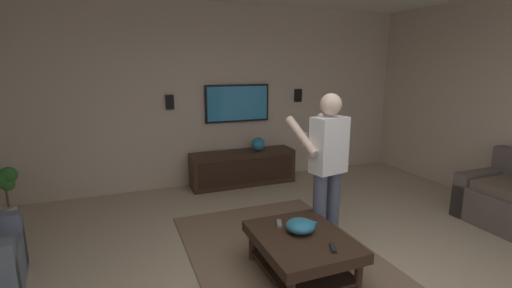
# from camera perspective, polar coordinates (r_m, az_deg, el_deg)

# --- Properties ---
(wall_back_tv) EXTENTS (0.10, 6.93, 2.86)m
(wall_back_tv) POSITION_cam_1_polar(r_m,az_deg,el_deg) (5.81, -6.27, 7.70)
(wall_back_tv) COLOR #BCA893
(wall_back_tv) RESTS_ON ground
(area_rug) EXTENTS (2.96, 1.82, 0.01)m
(area_rug) POSITION_cam_1_polar(r_m,az_deg,el_deg) (3.68, 5.62, -18.62)
(area_rug) COLOR #7A604C
(area_rug) RESTS_ON ground
(coffee_table) EXTENTS (1.00, 0.80, 0.40)m
(coffee_table) POSITION_cam_1_polar(r_m,az_deg,el_deg) (3.39, 7.34, -15.99)
(coffee_table) COLOR #332116
(coffee_table) RESTS_ON ground
(media_console) EXTENTS (0.45, 1.70, 0.55)m
(media_console) POSITION_cam_1_polar(r_m,az_deg,el_deg) (5.80, -2.13, -3.88)
(media_console) COLOR #332116
(media_console) RESTS_ON ground
(tv) EXTENTS (0.05, 1.08, 0.61)m
(tv) POSITION_cam_1_polar(r_m,az_deg,el_deg) (5.83, -3.01, 6.57)
(tv) COLOR black
(person_standing) EXTENTS (0.61, 0.61, 1.64)m
(person_standing) POSITION_cam_1_polar(r_m,az_deg,el_deg) (3.76, 11.40, -2.76)
(person_standing) COLOR #4C5166
(person_standing) RESTS_ON ground
(potted_plant_short) EXTENTS (0.28, 0.29, 0.68)m
(potted_plant_short) POSITION_cam_1_polar(r_m,az_deg,el_deg) (5.45, -35.44, -5.21)
(potted_plant_short) COLOR #B7B2A8
(potted_plant_short) RESTS_ON ground
(bowl) EXTENTS (0.27, 0.27, 0.12)m
(bowl) POSITION_cam_1_polar(r_m,az_deg,el_deg) (3.37, 7.16, -12.96)
(bowl) COLOR teal
(bowl) RESTS_ON coffee_table
(remote_white) EXTENTS (0.16, 0.08, 0.02)m
(remote_white) POSITION_cam_1_polar(r_m,az_deg,el_deg) (3.48, 7.30, -13.03)
(remote_white) COLOR white
(remote_white) RESTS_ON coffee_table
(remote_black) EXTENTS (0.15, 0.10, 0.02)m
(remote_black) POSITION_cam_1_polar(r_m,az_deg,el_deg) (3.16, 12.32, -16.02)
(remote_black) COLOR black
(remote_black) RESTS_ON coffee_table
(remote_grey) EXTENTS (0.16, 0.10, 0.02)m
(remote_grey) POSITION_cam_1_polar(r_m,az_deg,el_deg) (3.51, 3.79, -12.69)
(remote_grey) COLOR slate
(remote_grey) RESTS_ON coffee_table
(book) EXTENTS (0.25, 0.27, 0.04)m
(book) POSITION_cam_1_polar(r_m,az_deg,el_deg) (3.49, 7.82, -12.87)
(book) COLOR teal
(book) RESTS_ON coffee_table
(vase_round) EXTENTS (0.22, 0.22, 0.22)m
(vase_round) POSITION_cam_1_polar(r_m,az_deg,el_deg) (5.76, 0.33, -0.03)
(vase_round) COLOR teal
(vase_round) RESTS_ON media_console
(wall_speaker_left) EXTENTS (0.06, 0.12, 0.22)m
(wall_speaker_left) POSITION_cam_1_polar(r_m,az_deg,el_deg) (6.28, 6.80, 7.79)
(wall_speaker_left) COLOR black
(wall_speaker_right) EXTENTS (0.06, 0.12, 0.22)m
(wall_speaker_right) POSITION_cam_1_polar(r_m,az_deg,el_deg) (5.58, -13.74, 6.58)
(wall_speaker_right) COLOR black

